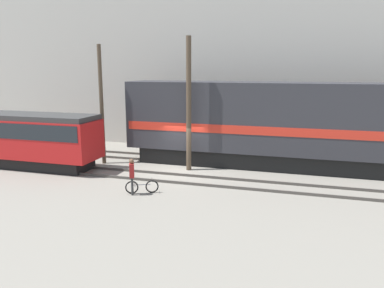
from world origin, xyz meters
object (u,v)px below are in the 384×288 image
at_px(freight_locomotive, 285,124).
at_px(bicycle, 142,187).
at_px(streetcar, 25,137).
at_px(utility_pole_center, 189,105).
at_px(utility_pole_left, 102,105).
at_px(person, 132,173).

relative_size(freight_locomotive, bicycle, 12.73).
xyz_separation_m(streetcar, utility_pole_center, (9.69, 2.07, 1.98)).
bearing_deg(utility_pole_left, utility_pole_center, -0.00).
bearing_deg(freight_locomotive, streetcar, -164.54).
distance_m(streetcar, utility_pole_center, 10.11).
xyz_separation_m(utility_pole_left, utility_pole_center, (5.61, -0.00, 0.18)).
xyz_separation_m(freight_locomotive, utility_pole_left, (-10.91, -2.07, 0.99)).
bearing_deg(person, utility_pole_center, 75.45).
bearing_deg(utility_pole_left, streetcar, -153.08).
bearing_deg(streetcar, bicycle, -16.61).
bearing_deg(bicycle, utility_pole_center, 78.70).
relative_size(freight_locomotive, utility_pole_center, 2.46).
relative_size(person, utility_pole_left, 0.24).
height_order(streetcar, person, streetcar).
relative_size(person, utility_pole_center, 0.23).
xyz_separation_m(streetcar, bicycle, (8.76, -2.61, -1.54)).
bearing_deg(bicycle, person, -139.20).
distance_m(utility_pole_left, utility_pole_center, 5.61).
height_order(person, utility_pole_center, utility_pole_center).
relative_size(streetcar, utility_pole_center, 1.21).
height_order(freight_locomotive, utility_pole_left, utility_pole_left).
bearing_deg(bicycle, streetcar, 163.39).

